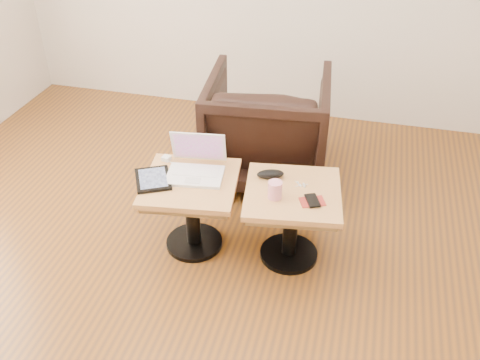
% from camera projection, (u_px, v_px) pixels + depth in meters
% --- Properties ---
extents(room_shell, '(4.52, 4.52, 2.71)m').
position_uv_depth(room_shell, '(201.00, 57.00, 1.99)').
color(room_shell, '#503319').
rests_on(room_shell, ground).
extents(side_table_left, '(0.57, 0.57, 0.46)m').
position_uv_depth(side_table_left, '(191.00, 197.00, 2.96)').
color(side_table_left, black).
rests_on(side_table_left, ground).
extents(side_table_right, '(0.57, 0.57, 0.46)m').
position_uv_depth(side_table_right, '(292.00, 208.00, 2.88)').
color(side_table_right, black).
rests_on(side_table_right, ground).
extents(laptop, '(0.34, 0.31, 0.21)m').
position_uv_depth(laptop, '(196.00, 166.00, 2.94)').
color(laptop, white).
rests_on(laptop, side_table_left).
extents(tablet, '(0.27, 0.29, 0.02)m').
position_uv_depth(tablet, '(153.00, 179.00, 2.89)').
color(tablet, black).
rests_on(tablet, side_table_left).
extents(charging_adapter, '(0.05, 0.05, 0.03)m').
position_uv_depth(charging_adapter, '(166.00, 158.00, 3.06)').
color(charging_adapter, white).
rests_on(charging_adapter, side_table_left).
extents(glasses_case, '(0.16, 0.11, 0.05)m').
position_uv_depth(glasses_case, '(270.00, 174.00, 2.90)').
color(glasses_case, black).
rests_on(glasses_case, side_table_right).
extents(striped_cup, '(0.09, 0.09, 0.10)m').
position_uv_depth(striped_cup, '(275.00, 190.00, 2.74)').
color(striped_cup, '#DE3467').
rests_on(striped_cup, side_table_right).
extents(earbuds_tangle, '(0.07, 0.04, 0.01)m').
position_uv_depth(earbuds_tangle, '(301.00, 184.00, 2.85)').
color(earbuds_tangle, white).
rests_on(earbuds_tangle, side_table_right).
extents(phone_on_sleeve, '(0.15, 0.13, 0.02)m').
position_uv_depth(phone_on_sleeve, '(312.00, 201.00, 2.73)').
color(phone_on_sleeve, maroon).
rests_on(phone_on_sleeve, side_table_right).
extents(armchair, '(0.86, 0.88, 0.73)m').
position_uv_depth(armchair, '(267.00, 127.00, 3.58)').
color(armchair, black).
rests_on(armchair, ground).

